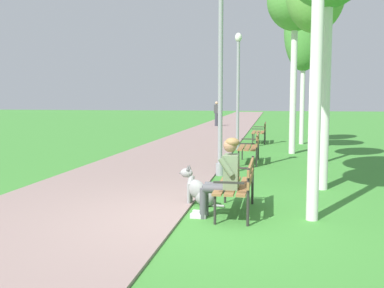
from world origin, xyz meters
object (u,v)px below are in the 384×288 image
at_px(park_bench_near, 239,182).
at_px(lamp_post_mid, 238,90).
at_px(dog_grey, 199,191).
at_px(birch_tree_fifth, 304,32).
at_px(pedestrian_distant, 216,114).
at_px(birch_tree_fourth, 295,2).
at_px(person_seated_on_near_bench, 224,174).
at_px(lamp_post_near, 220,77).
at_px(park_bench_far, 261,131).
at_px(park_bench_mid, 251,145).

relative_size(park_bench_near, lamp_post_mid, 0.36).
relative_size(dog_grey, birch_tree_fifth, 0.14).
height_order(dog_grey, pedestrian_distant, pedestrian_distant).
distance_m(dog_grey, birch_tree_fourth, 9.23).
relative_size(dog_grey, birch_tree_fourth, 0.14).
xyz_separation_m(person_seated_on_near_bench, birch_tree_fifth, (1.85, 11.68, 3.79)).
xyz_separation_m(lamp_post_near, birch_tree_fourth, (1.87, 4.67, 2.62)).
relative_size(park_bench_far, lamp_post_near, 0.33).
relative_size(park_bench_mid, lamp_post_mid, 0.36).
relative_size(person_seated_on_near_bench, birch_tree_fourth, 0.21).
height_order(park_bench_mid, lamp_post_mid, lamp_post_mid).
distance_m(park_bench_near, lamp_post_near, 3.96).
height_order(park_bench_near, birch_tree_fifth, birch_tree_fifth).
bearing_deg(park_bench_mid, birch_tree_fifth, 73.18).
distance_m(park_bench_near, park_bench_mid, 5.62).
xyz_separation_m(lamp_post_mid, birch_tree_fifth, (2.40, 2.43, 2.33)).
bearing_deg(birch_tree_fifth, park_bench_near, -98.24).
relative_size(park_bench_mid, dog_grey, 1.81).
bearing_deg(dog_grey, park_bench_near, -29.06).
height_order(park_bench_near, dog_grey, park_bench_near).
xyz_separation_m(park_bench_mid, person_seated_on_near_bench, (-0.12, -5.93, 0.17)).
xyz_separation_m(park_bench_near, birch_tree_fourth, (1.15, 8.11, 4.46)).
bearing_deg(pedestrian_distant, park_bench_mid, -79.27).
height_order(dog_grey, lamp_post_mid, lamp_post_mid).
bearing_deg(birch_tree_fifth, pedestrian_distant, 114.67).
xyz_separation_m(lamp_post_mid, birch_tree_fourth, (1.90, -0.84, 2.82)).
relative_size(park_bench_mid, park_bench_far, 1.00).
distance_m(lamp_post_mid, birch_tree_fifth, 4.13).
bearing_deg(park_bench_far, lamp_post_near, -95.14).
distance_m(park_bench_mid, pedestrian_distant, 16.52).
bearing_deg(pedestrian_distant, park_bench_far, -73.00).
height_order(park_bench_mid, lamp_post_near, lamp_post_near).
relative_size(park_bench_far, dog_grey, 1.81).
relative_size(birch_tree_fourth, pedestrian_distant, 3.67).
bearing_deg(lamp_post_near, park_bench_mid, 73.90).
bearing_deg(person_seated_on_near_bench, lamp_post_mid, 93.35).
height_order(park_bench_near, pedestrian_distant, pedestrian_distant).
bearing_deg(park_bench_near, lamp_post_near, 101.86).
bearing_deg(park_bench_far, lamp_post_mid, -106.48).
relative_size(park_bench_near, dog_grey, 1.81).
bearing_deg(birch_tree_fifth, person_seated_on_near_bench, -99.02).
distance_m(lamp_post_mid, birch_tree_fourth, 3.50).
bearing_deg(park_bench_near, lamp_post_mid, 94.79).
xyz_separation_m(park_bench_far, birch_tree_fifth, (1.64, -0.11, 3.96)).
bearing_deg(birch_tree_fourth, lamp_post_mid, 156.19).
bearing_deg(pedestrian_distant, birch_tree_fourth, -72.58).
xyz_separation_m(park_bench_mid, lamp_post_near, (-0.63, -2.19, 1.84)).
distance_m(park_bench_far, birch_tree_fifth, 4.29).
height_order(birch_tree_fifth, pedestrian_distant, birch_tree_fifth).
distance_m(person_seated_on_near_bench, birch_tree_fourth, 9.54).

